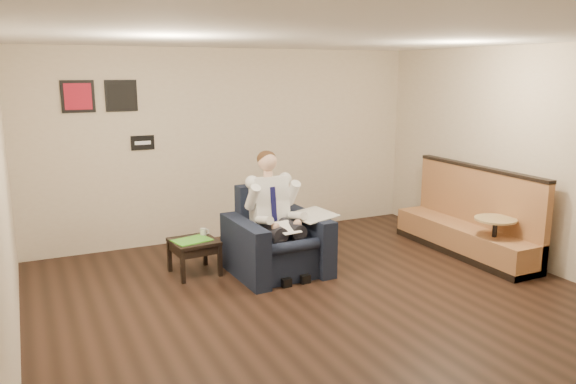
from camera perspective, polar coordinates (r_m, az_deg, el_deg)
name	(u,v)px	position (r m, az deg, el deg)	size (l,w,h in m)	color
ground	(329,307)	(6.15, 4.20, -11.54)	(6.00, 6.00, 0.00)	black
wall_back	(231,145)	(8.44, -5.83, 4.81)	(6.00, 0.02, 2.80)	beige
wall_left	(3,209)	(5.00, -26.95, -1.56)	(0.02, 6.00, 2.80)	beige
wall_right	(540,159)	(7.67, 24.26, 3.06)	(0.02, 6.00, 2.80)	beige
ceiling	(334,37)	(5.65, 4.66, 15.46)	(6.00, 6.00, 0.02)	white
seating_sign	(143,143)	(8.07, -14.55, 4.86)	(0.32, 0.02, 0.20)	black
art_print_left	(78,96)	(7.90, -20.57, 9.08)	(0.42, 0.03, 0.42)	#B5162B
art_print_right	(121,96)	(7.97, -16.59, 9.36)	(0.42, 0.03, 0.42)	black
armchair	(277,232)	(6.96, -1.11, -4.07)	(1.09, 1.09, 1.05)	black
seated_man	(282,219)	(6.79, -0.60, -2.79)	(0.69, 1.03, 1.44)	silver
lap_papers	(287,227)	(6.71, -0.15, -3.62)	(0.24, 0.34, 0.01)	white
newspaper	(313,215)	(7.01, 2.52, -2.34)	(0.46, 0.57, 0.01)	silver
side_table	(194,257)	(7.09, -9.50, -6.52)	(0.54, 0.54, 0.44)	black
green_folder	(192,240)	(7.00, -9.73, -4.85)	(0.44, 0.31, 0.01)	green
coffee_mug	(203,232)	(7.18, -8.60, -4.04)	(0.08, 0.08, 0.09)	white
smartphone	(193,236)	(7.18, -9.65, -4.41)	(0.14, 0.07, 0.01)	black
banquette	(466,211)	(8.06, 17.62, -1.90)	(0.55, 2.32, 1.18)	#97633A
cafe_table	(494,243)	(7.68, 20.17, -4.85)	(0.52, 0.52, 0.65)	tan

